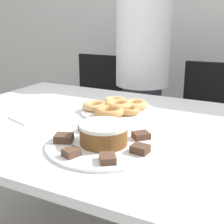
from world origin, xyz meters
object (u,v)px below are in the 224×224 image
at_px(frosted_cake, 104,134).
at_px(office_chair_left, 94,118).
at_px(plate_donuts, 118,111).
at_px(person_standing, 142,76).
at_px(napkin, 28,118).
at_px(plate_cake, 104,145).
at_px(office_chair_right, 208,137).

bearing_deg(frosted_cake, office_chair_left, 121.74).
relative_size(office_chair_left, plate_donuts, 2.59).
xyz_separation_m(person_standing, plate_donuts, (0.13, -0.63, -0.04)).
relative_size(person_standing, napkin, 8.96).
relative_size(plate_donuts, napkin, 1.99).
distance_m(person_standing, frosted_cake, 1.03).
distance_m(person_standing, plate_donuts, 0.65).
bearing_deg(plate_cake, frosted_cake, 180.00).
xyz_separation_m(plate_cake, plate_donuts, (-0.12, 0.37, -0.00)).
bearing_deg(office_chair_right, napkin, -125.75).
distance_m(person_standing, napkin, 0.91).
relative_size(office_chair_right, frosted_cake, 5.41).
distance_m(office_chair_left, napkin, 1.09).
bearing_deg(office_chair_left, plate_cake, -58.89).
xyz_separation_m(frosted_cake, napkin, (-0.42, 0.11, -0.04)).
height_order(office_chair_left, office_chair_right, same).
bearing_deg(office_chair_left, person_standing, -14.71).
height_order(office_chair_right, frosted_cake, office_chair_right).
distance_m(plate_cake, frosted_cake, 0.04).
xyz_separation_m(office_chair_left, napkin, (0.26, -1.00, 0.34)).
distance_m(office_chair_right, plate_cake, 1.18).
distance_m(plate_donuts, frosted_cake, 0.39).
height_order(plate_cake, napkin, plate_cake).
bearing_deg(office_chair_left, frosted_cake, -58.89).
relative_size(plate_cake, napkin, 2.26).
bearing_deg(napkin, office_chair_right, 59.25).
bearing_deg(plate_cake, office_chair_right, 81.22).
bearing_deg(plate_donuts, frosted_cake, -71.49).
bearing_deg(office_chair_right, plate_cake, -103.77).
height_order(plate_donuts, frosted_cake, frosted_cake).
bearing_deg(office_chair_left, plate_donuts, -53.43).
relative_size(plate_cake, plate_donuts, 1.13).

